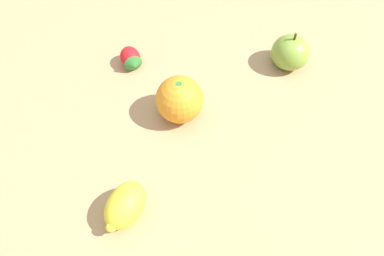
# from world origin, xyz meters

# --- Properties ---
(ground_plane) EXTENTS (3.00, 3.00, 0.00)m
(ground_plane) POSITION_xyz_m (0.00, 0.00, 0.00)
(ground_plane) COLOR tan
(orange) EXTENTS (0.08, 0.08, 0.08)m
(orange) POSITION_xyz_m (0.03, 0.06, 0.04)
(orange) COLOR orange
(orange) RESTS_ON ground_plane
(strawberry) EXTENTS (0.06, 0.06, 0.04)m
(strawberry) POSITION_xyz_m (0.08, 0.21, 0.02)
(strawberry) COLOR red
(strawberry) RESTS_ON ground_plane
(apple) EXTENTS (0.07, 0.07, 0.08)m
(apple) POSITION_xyz_m (0.24, -0.04, 0.03)
(apple) COLOR olive
(apple) RESTS_ON ground_plane
(lemon) EXTENTS (0.08, 0.06, 0.05)m
(lemon) POSITION_xyz_m (-0.16, 0.03, 0.03)
(lemon) COLOR yellow
(lemon) RESTS_ON ground_plane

